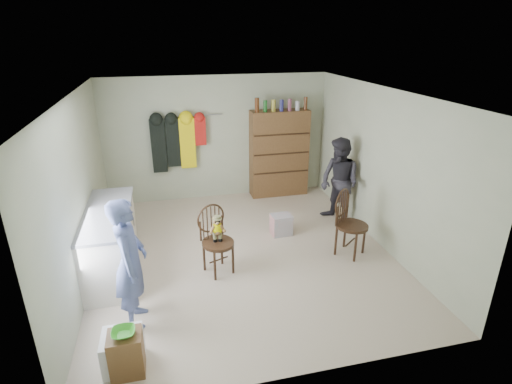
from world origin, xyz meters
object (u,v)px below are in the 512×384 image
object	(u,v)px
chair_front	(216,235)
chair_far	(348,220)
dresser	(279,153)
counter	(111,241)

from	to	relation	value
chair_front	chair_far	size ratio (longest dim) A/B	0.96
chair_front	chair_far	bearing A→B (deg)	-21.60
chair_far	dresser	bearing A→B (deg)	57.99
chair_far	dresser	xyz separation A→B (m)	(-0.33, 2.65, 0.34)
counter	chair_far	world-z (taller)	chair_far
counter	dresser	bearing A→B (deg)	35.69
dresser	chair_front	bearing A→B (deg)	-122.86
counter	chair_far	size ratio (longest dim) A/B	1.75
chair_far	chair_front	bearing A→B (deg)	141.37
chair_front	dresser	world-z (taller)	dresser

